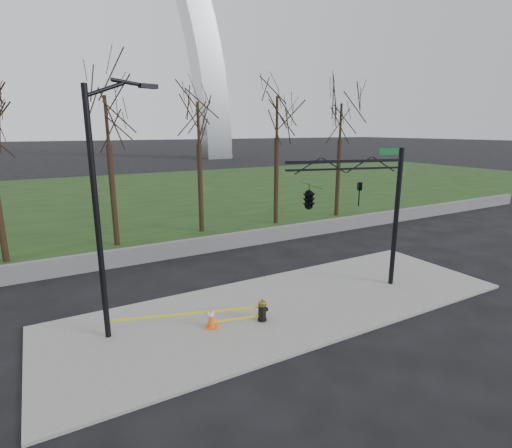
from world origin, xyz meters
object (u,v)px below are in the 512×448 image
street_light (102,198)px  traffic_cone (211,318)px  traffic_signal_mast (327,196)px  fire_hydrant (262,311)px

street_light → traffic_cone: bearing=-35.5°
street_light → traffic_signal_mast: size_ratio=1.37×
street_light → traffic_signal_mast: street_light is taller
street_light → traffic_signal_mast: (8.31, -0.59, -0.55)m
traffic_cone → street_light: (-2.96, 1.19, 4.23)m
fire_hydrant → street_light: street_light is taller
fire_hydrant → street_light: size_ratio=0.10×
fire_hydrant → traffic_cone: bearing=142.8°
traffic_cone → traffic_signal_mast: size_ratio=0.12×
traffic_cone → street_light: street_light is taller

